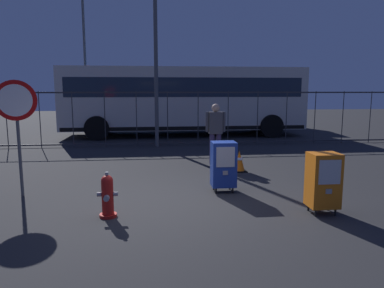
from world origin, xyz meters
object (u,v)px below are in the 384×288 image
stop_sign (17,114)px  bus_near (184,97)px  fire_hydrant (108,196)px  newspaper_box_primary (323,180)px  newspaper_box_secondary (223,164)px  traffic_cone (239,161)px  bus_far (188,96)px  street_light_near_right (155,25)px  street_light_near_left (84,46)px  pedestrian (215,130)px

stop_sign → bus_near: bus_near is taller
fire_hydrant → bus_near: 10.70m
newspaper_box_primary → stop_sign: size_ratio=0.46×
newspaper_box_primary → bus_near: (-1.42, 10.60, 1.14)m
newspaper_box_secondary → stop_sign: bearing=178.6°
fire_hydrant → traffic_cone: fire_hydrant is taller
bus_far → street_light_near_right: 7.88m
fire_hydrant → street_light_near_left: street_light_near_left is taller
stop_sign → street_light_near_left: size_ratio=0.29×
stop_sign → street_light_near_left: street_light_near_left is taller
newspaper_box_secondary → traffic_cone: 1.93m
stop_sign → bus_far: bus_far is taller
traffic_cone → street_light_near_right: bearing=115.4°
traffic_cone → bus_near: 7.59m
pedestrian → bus_near: size_ratio=0.16×
newspaper_box_primary → street_light_near_right: bearing=109.6°
pedestrian → traffic_cone: size_ratio=3.15×
newspaper_box_primary → stop_sign: stop_sign is taller
newspaper_box_secondary → fire_hydrant: bearing=-149.8°
stop_sign → pedestrian: stop_sign is taller
fire_hydrant → street_light_near_right: 8.30m
traffic_cone → bus_near: (-0.78, 7.41, 1.45)m
fire_hydrant → traffic_cone: size_ratio=1.41×
newspaper_box_secondary → bus_near: size_ratio=0.10×
newspaper_box_secondary → pedestrian: size_ratio=0.61×
fire_hydrant → newspaper_box_secondary: newspaper_box_secondary is taller
newspaper_box_primary → bus_far: (-0.83, 14.68, 1.14)m
fire_hydrant → pedestrian: (2.44, 3.95, 0.60)m
newspaper_box_secondary → newspaper_box_primary: bearing=-46.1°
street_light_near_left → street_light_near_right: (3.90, -8.15, -0.18)m
bus_near → street_light_near_left: size_ratio=1.35×
stop_sign → street_light_near_left: 14.40m
pedestrian → traffic_cone: 1.26m
stop_sign → bus_far: bearing=71.1°
newspaper_box_primary → street_light_near_left: size_ratio=0.13×
newspaper_box_secondary → bus_far: (0.57, 13.24, 1.14)m
pedestrian → street_light_near_right: street_light_near_right is taller
fire_hydrant → bus_near: bearing=78.5°
stop_sign → bus_near: 9.87m
bus_near → bus_far: 4.12m
pedestrian → street_light_near_left: size_ratio=0.21×
bus_near → street_light_near_left: 7.68m
fire_hydrant → stop_sign: bearing=143.2°
newspaper_box_primary → bus_far: bus_far is taller
pedestrian → street_light_near_left: street_light_near_left is taller
fire_hydrant → newspaper_box_secondary: (2.14, 1.25, 0.22)m
fire_hydrant → newspaper_box_secondary: 2.49m
street_light_near_left → street_light_near_right: 9.03m
street_light_near_right → stop_sign: bearing=-114.3°
pedestrian → street_light_near_left: bearing=115.5°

